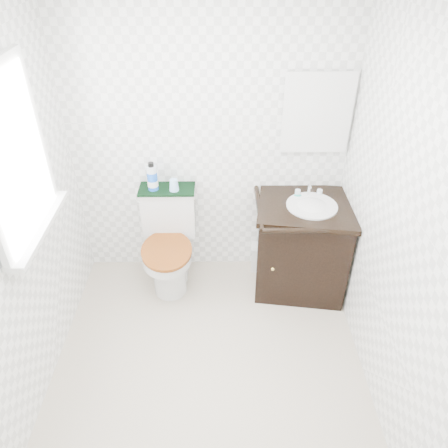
{
  "coord_description": "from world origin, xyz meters",
  "views": [
    {
      "loc": [
        0.09,
        -1.96,
        2.63
      ],
      "look_at": [
        0.12,
        0.75,
        0.74
      ],
      "focal_mm": 35.0,
      "sensor_mm": 36.0,
      "label": 1
    }
  ],
  "objects_px": {
    "vanity": "(302,244)",
    "mouthwash_bottle": "(152,177)",
    "trash_bin": "(260,257)",
    "toilet": "(170,246)",
    "cup": "(174,185)"
  },
  "relations": [
    {
      "from": "toilet",
      "to": "trash_bin",
      "type": "bearing_deg",
      "value": 9.66
    },
    {
      "from": "toilet",
      "to": "vanity",
      "type": "relative_size",
      "value": 0.92
    },
    {
      "from": "cup",
      "to": "toilet",
      "type": "bearing_deg",
      "value": -124.73
    },
    {
      "from": "mouthwash_bottle",
      "to": "vanity",
      "type": "bearing_deg",
      "value": -8.03
    },
    {
      "from": "vanity",
      "to": "mouthwash_bottle",
      "type": "relative_size",
      "value": 3.92
    },
    {
      "from": "vanity",
      "to": "trash_bin",
      "type": "xyz_separation_m",
      "value": [
        -0.32,
        0.2,
        -0.3
      ]
    },
    {
      "from": "toilet",
      "to": "trash_bin",
      "type": "distance_m",
      "value": 0.84
    },
    {
      "from": "toilet",
      "to": "mouthwash_bottle",
      "type": "relative_size",
      "value": 3.6
    },
    {
      "from": "trash_bin",
      "to": "toilet",
      "type": "bearing_deg",
      "value": -170.34
    },
    {
      "from": "toilet",
      "to": "mouthwash_bottle",
      "type": "xyz_separation_m",
      "value": [
        -0.1,
        0.11,
        0.6
      ]
    },
    {
      "from": "vanity",
      "to": "trash_bin",
      "type": "height_order",
      "value": "vanity"
    },
    {
      "from": "trash_bin",
      "to": "mouthwash_bottle",
      "type": "height_order",
      "value": "mouthwash_bottle"
    },
    {
      "from": "vanity",
      "to": "mouthwash_bottle",
      "type": "height_order",
      "value": "mouthwash_bottle"
    },
    {
      "from": "toilet",
      "to": "vanity",
      "type": "xyz_separation_m",
      "value": [
        1.11,
        -0.06,
        0.06
      ]
    },
    {
      "from": "vanity",
      "to": "toilet",
      "type": "bearing_deg",
      "value": 176.8
    }
  ]
}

